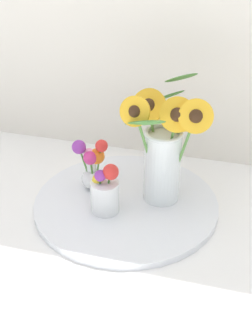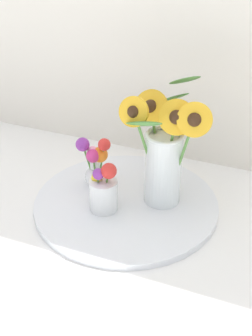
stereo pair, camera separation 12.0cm
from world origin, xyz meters
The scene contains 5 objects.
ground_plane centered at (0.00, 0.00, 0.00)m, with size 6.00×6.00×0.00m, color white.
serving_tray centered at (0.01, 0.12, 0.01)m, with size 0.49×0.49×0.02m.
mason_jar_sunflowers centered at (0.10, 0.16, 0.16)m, with size 0.23×0.22×0.35m.
vase_small_center centered at (-0.03, 0.07, 0.08)m, with size 0.07×0.07×0.14m.
vase_bulb_right centered at (-0.10, 0.16, 0.10)m, with size 0.10×0.06×0.16m.
Camera 1 is at (0.28, -0.87, 0.75)m, focal length 50.00 mm.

